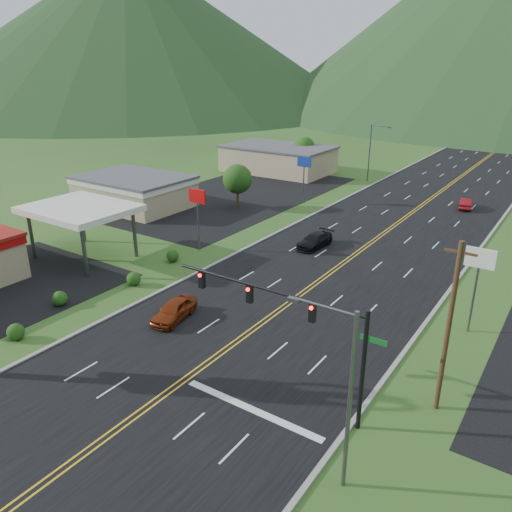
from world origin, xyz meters
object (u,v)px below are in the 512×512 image
Objects in this scene: car_dark_mid at (315,241)px; streetlight_east at (344,389)px; streetlight_west at (372,149)px; car_red_far at (466,204)px; car_red_near at (174,310)px; traffic_signal at (295,319)px; gas_canopy at (80,210)px.

streetlight_east is at bearing -55.33° from car_dark_mid.
streetlight_west is 2.15× the size of car_red_far.
car_red_near is 19.96m from car_dark_mid.
streetlight_west is at bearing 86.59° from car_red_near.
traffic_signal is 1.46× the size of streetlight_east.
streetlight_west reaches higher than car_red_near.
streetlight_east is 35.28m from gas_canopy.
car_red_near is 0.91× the size of car_dark_mid.
streetlight_east is 2.15× the size of car_red_far.
car_red_near is (16.19, -4.62, -4.11)m from gas_canopy.
car_dark_mid is (17.58, 15.30, -4.16)m from gas_canopy.
streetlight_east is (4.70, -4.00, -0.15)m from traffic_signal.
traffic_signal is 58.88m from streetlight_west.
gas_canopy is (-10.32, -48.00, -0.31)m from streetlight_west.
streetlight_east is 64.21m from streetlight_west.
car_red_far is (-1.23, 47.65, -4.64)m from traffic_signal.
streetlight_west reaches higher than car_red_far.
streetlight_east is at bearing -19.88° from gas_canopy.
gas_canopy is 17.33m from car_red_near.
gas_canopy is 48.29m from car_red_far.
traffic_signal is at bearing -60.00° from car_dark_mid.
car_red_far is at bearing 55.50° from gas_canopy.
streetlight_west is 2.01× the size of car_red_near.
traffic_signal reaches higher than gas_canopy.
car_red_far is (-5.93, 51.64, -4.49)m from streetlight_east.
streetlight_west is 49.10m from gas_canopy.
traffic_signal is 13.55m from car_red_near.
car_red_near is at bearing 67.34° from car_red_far.
car_dark_mid is (7.25, -32.70, -4.46)m from streetlight_west.
gas_canopy reaches higher than car_red_near.
car_red_far is (11.07, 44.26, -0.07)m from car_red_near.
gas_canopy is (-33.18, 12.00, -0.31)m from streetlight_east.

